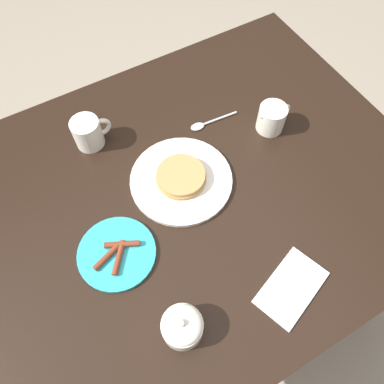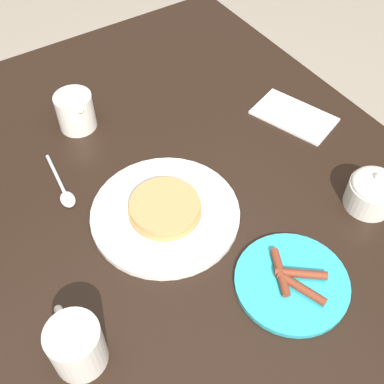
{
  "view_description": "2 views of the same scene",
  "coord_description": "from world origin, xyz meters",
  "px_view_note": "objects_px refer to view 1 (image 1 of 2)",
  "views": [
    {
      "loc": [
        -0.24,
        -0.43,
        1.63
      ],
      "look_at": [
        -0.01,
        -0.02,
        0.8
      ],
      "focal_mm": 35.0,
      "sensor_mm": 36.0,
      "label": 1
    },
    {
      "loc": [
        -0.48,
        0.28,
        1.48
      ],
      "look_at": [
        -0.01,
        -0.02,
        0.8
      ],
      "focal_mm": 45.0,
      "sensor_mm": 36.0,
      "label": 2
    }
  ],
  "objects_px": {
    "pancake_plate": "(181,179)",
    "napkin": "(291,287)",
    "coffee_mug": "(88,132)",
    "creamer_pitcher": "(271,118)",
    "spoon": "(206,124)",
    "side_plate_bacon": "(117,253)",
    "sugar_bowl": "(182,326)"
  },
  "relations": [
    {
      "from": "creamer_pitcher",
      "to": "napkin",
      "type": "height_order",
      "value": "creamer_pitcher"
    },
    {
      "from": "side_plate_bacon",
      "to": "spoon",
      "type": "height_order",
      "value": "side_plate_bacon"
    },
    {
      "from": "spoon",
      "to": "pancake_plate",
      "type": "bearing_deg",
      "value": -139.5
    },
    {
      "from": "sugar_bowl",
      "to": "spoon",
      "type": "height_order",
      "value": "sugar_bowl"
    },
    {
      "from": "creamer_pitcher",
      "to": "sugar_bowl",
      "type": "height_order",
      "value": "creamer_pitcher"
    },
    {
      "from": "creamer_pitcher",
      "to": "napkin",
      "type": "xyz_separation_m",
      "value": [
        -0.23,
        -0.41,
        -0.04
      ]
    },
    {
      "from": "pancake_plate",
      "to": "napkin",
      "type": "xyz_separation_m",
      "value": [
        0.08,
        -0.38,
        -0.01
      ]
    },
    {
      "from": "side_plate_bacon",
      "to": "napkin",
      "type": "distance_m",
      "value": 0.42
    },
    {
      "from": "creamer_pitcher",
      "to": "sugar_bowl",
      "type": "xyz_separation_m",
      "value": [
        -0.49,
        -0.37,
        -0.0
      ]
    },
    {
      "from": "spoon",
      "to": "napkin",
      "type": "bearing_deg",
      "value": -98.55
    },
    {
      "from": "napkin",
      "to": "spoon",
      "type": "bearing_deg",
      "value": 81.45
    },
    {
      "from": "coffee_mug",
      "to": "sugar_bowl",
      "type": "height_order",
      "value": "coffee_mug"
    },
    {
      "from": "coffee_mug",
      "to": "side_plate_bacon",
      "type": "bearing_deg",
      "value": -102.68
    },
    {
      "from": "pancake_plate",
      "to": "creamer_pitcher",
      "type": "bearing_deg",
      "value": 5.92
    },
    {
      "from": "creamer_pitcher",
      "to": "spoon",
      "type": "height_order",
      "value": "creamer_pitcher"
    },
    {
      "from": "spoon",
      "to": "creamer_pitcher",
      "type": "bearing_deg",
      "value": -33.41
    },
    {
      "from": "pancake_plate",
      "to": "napkin",
      "type": "relative_size",
      "value": 1.39
    },
    {
      "from": "coffee_mug",
      "to": "creamer_pitcher",
      "type": "relative_size",
      "value": 0.95
    },
    {
      "from": "napkin",
      "to": "creamer_pitcher",
      "type": "bearing_deg",
      "value": 60.57
    },
    {
      "from": "coffee_mug",
      "to": "sugar_bowl",
      "type": "bearing_deg",
      "value": -92.43
    },
    {
      "from": "side_plate_bacon",
      "to": "pancake_plate",
      "type": "bearing_deg",
      "value": 23.66
    },
    {
      "from": "coffee_mug",
      "to": "spoon",
      "type": "xyz_separation_m",
      "value": [
        0.32,
        -0.11,
        -0.04
      ]
    },
    {
      "from": "coffee_mug",
      "to": "spoon",
      "type": "distance_m",
      "value": 0.34
    },
    {
      "from": "pancake_plate",
      "to": "spoon",
      "type": "xyz_separation_m",
      "value": [
        0.16,
        0.13,
        -0.01
      ]
    },
    {
      "from": "creamer_pitcher",
      "to": "coffee_mug",
      "type": "bearing_deg",
      "value": 156.06
    },
    {
      "from": "side_plate_bacon",
      "to": "coffee_mug",
      "type": "height_order",
      "value": "coffee_mug"
    },
    {
      "from": "coffee_mug",
      "to": "creamer_pitcher",
      "type": "bearing_deg",
      "value": -23.94
    },
    {
      "from": "side_plate_bacon",
      "to": "sugar_bowl",
      "type": "bearing_deg",
      "value": -77.04
    },
    {
      "from": "side_plate_bacon",
      "to": "creamer_pitcher",
      "type": "distance_m",
      "value": 0.57
    },
    {
      "from": "pancake_plate",
      "to": "sugar_bowl",
      "type": "bearing_deg",
      "value": -118.64
    },
    {
      "from": "napkin",
      "to": "side_plate_bacon",
      "type": "bearing_deg",
      "value": 138.87
    },
    {
      "from": "napkin",
      "to": "sugar_bowl",
      "type": "bearing_deg",
      "value": 170.28
    }
  ]
}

